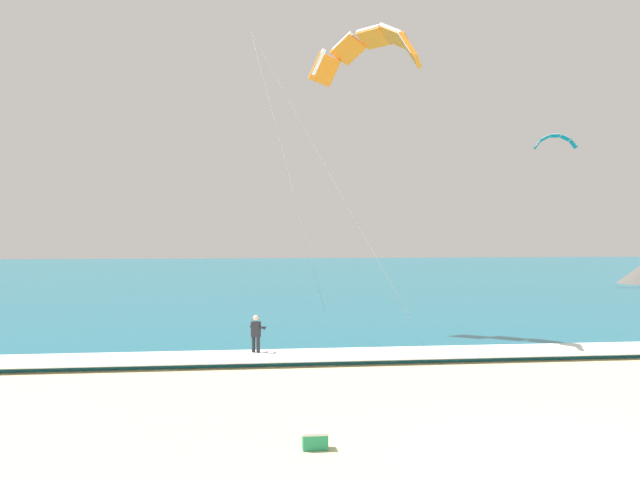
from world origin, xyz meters
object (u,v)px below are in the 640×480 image
kite_distant (555,140)px  cooler_box (315,440)px  kitesurfer (256,334)px  kite_primary (369,49)px  surfboard (256,358)px

kite_distant → cooler_box: bearing=-121.5°
kitesurfer → kite_primary: 14.10m
kitesurfer → kite_primary: size_ratio=0.13×
surfboard → kite_primary: (5.29, 4.26, 13.27)m
kite_distant → cooler_box: (-27.40, -44.69, -13.33)m
kite_primary → cooler_box: kite_primary is taller
kite_primary → surfboard: bearing=-141.1°
kite_primary → cooler_box: (-4.39, -15.92, -13.10)m
surfboard → kite_primary: bearing=38.9°
kite_primary → kite_distant: size_ratio=3.44×
surfboard → kite_distant: kite_distant is taller
kite_primary → cooler_box: size_ratio=22.58×
surfboard → kite_primary: size_ratio=0.11×
kitesurfer → kite_distant: kite_distant is taller
surfboard → kite_distant: bearing=49.4°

